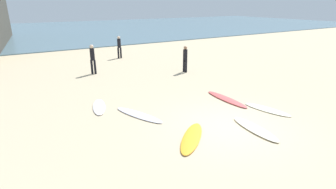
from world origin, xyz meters
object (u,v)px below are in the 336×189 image
surfboard_3 (139,115)px  surfboard_5 (267,109)px  surfboard_0 (99,107)px  beachgoer_far (185,58)px  surfboard_1 (226,99)px  beachgoer_mid (93,58)px  beachgoer_near (119,46)px  surfboard_2 (255,129)px  surfboard_4 (192,138)px

surfboard_3 → surfboard_5: size_ratio=1.21×
surfboard_0 → beachgoer_far: size_ratio=1.13×
surfboard_1 → surfboard_5: (0.61, -1.82, -0.01)m
beachgoer_mid → beachgoer_far: size_ratio=1.10×
surfboard_3 → surfboard_5: surfboard_3 is taller
beachgoer_far → surfboard_3: bearing=120.3°
beachgoer_near → surfboard_1: bearing=121.0°
surfboard_2 → beachgoer_far: size_ratio=1.29×
surfboard_1 → beachgoer_near: bearing=-85.9°
surfboard_3 → surfboard_5: bearing=-45.8°
surfboard_4 → beachgoer_mid: 10.14m
surfboard_2 → surfboard_0: bearing=135.1°
surfboard_0 → surfboard_5: surfboard_0 is taller
surfboard_0 → surfboard_5: bearing=162.3°
beachgoer_near → beachgoer_mid: beachgoer_mid is taller
beachgoer_near → surfboard_2: bearing=115.4°
surfboard_5 → beachgoer_near: 13.72m
beachgoer_far → surfboard_5: bearing=164.0°
surfboard_4 → beachgoer_far: 8.95m
surfboard_4 → beachgoer_near: beachgoer_near is taller
surfboard_2 → beachgoer_far: bearing=77.9°
surfboard_0 → surfboard_4: bearing=128.5°
surfboard_0 → beachgoer_mid: size_ratio=1.03×
surfboard_5 → surfboard_3: bearing=-37.6°
surfboard_1 → surfboard_3: size_ratio=1.05×
surfboard_3 → beachgoer_far: size_ratio=1.45×
surfboard_0 → surfboard_2: 6.45m
surfboard_0 → beachgoer_mid: bearing=-88.4°
beachgoer_mid → beachgoer_far: bearing=4.1°
surfboard_2 → beachgoer_near: bearing=93.1°
surfboard_2 → surfboard_1: bearing=71.2°
surfboard_3 → beachgoer_near: bearing=51.5°
surfboard_3 → surfboard_4: surfboard_4 is taller
surfboard_0 → surfboard_5: 7.19m
beachgoer_near → beachgoer_mid: (-3.26, -3.90, 0.05)m
beachgoer_far → beachgoer_near: bearing=6.2°
surfboard_0 → surfboard_2: size_ratio=0.88×
surfboard_2 → beachgoer_far: beachgoer_far is taller
surfboard_0 → surfboard_4: surfboard_4 is taller
surfboard_2 → surfboard_5: surfboard_2 is taller
surfboard_2 → surfboard_5: bearing=33.3°
surfboard_1 → surfboard_5: surfboard_1 is taller
surfboard_0 → beachgoer_near: bearing=-100.3°
surfboard_1 → surfboard_4: (-3.58, -2.17, -0.00)m
beachgoer_mid → beachgoer_far: 5.84m
surfboard_2 → surfboard_4: bearing=170.0°
surfboard_1 → surfboard_0: bearing=-21.0°
surfboard_1 → surfboard_4: bearing=32.1°
beachgoer_far → surfboard_4: bearing=136.4°
surfboard_3 → surfboard_1: bearing=-27.1°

